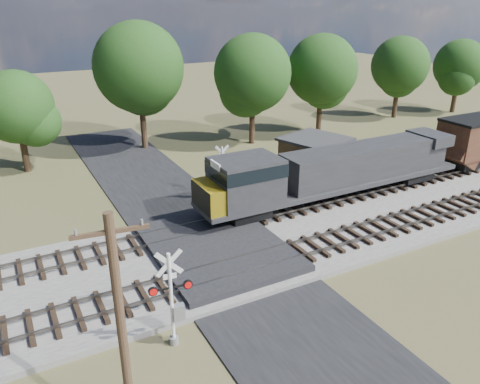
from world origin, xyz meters
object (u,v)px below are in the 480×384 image
crossing_signal_near (174,306)px  equipment_shed (314,156)px  utility_pole (122,336)px  crossing_signal_far (221,177)px

crossing_signal_near → equipment_shed: 22.04m
crossing_signal_near → equipment_shed: size_ratio=0.77×
crossing_signal_near → utility_pole: size_ratio=0.53×
crossing_signal_near → equipment_shed: crossing_signal_near is taller
utility_pole → equipment_shed: (20.13, 17.79, -2.82)m
crossing_signal_near → crossing_signal_far: crossing_signal_near is taller
crossing_signal_far → utility_pole: utility_pole is taller
crossing_signal_far → crossing_signal_near: bearing=67.8°
equipment_shed → crossing_signal_near: bearing=-158.5°
crossing_signal_far → utility_pole: bearing=67.1°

